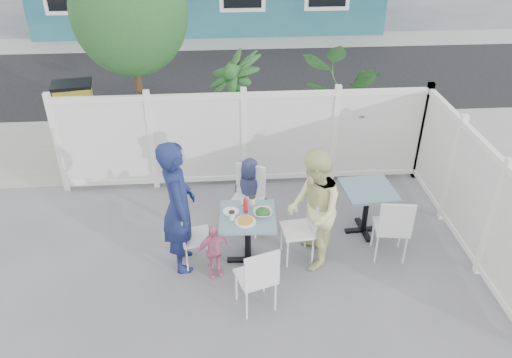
{
  "coord_description": "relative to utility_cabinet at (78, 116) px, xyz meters",
  "views": [
    {
      "loc": [
        -0.22,
        -4.68,
        4.42
      ],
      "look_at": [
        0.18,
        0.82,
        1.03
      ],
      "focal_mm": 35.0,
      "sensor_mm": 36.0,
      "label": 1
    }
  ],
  "objects": [
    {
      "name": "tree",
      "position": [
        1.31,
        -0.7,
        2.0
      ],
      "size": [
        1.8,
        1.62,
        3.59
      ],
      "color": "#382316",
      "rests_on": "ground"
    },
    {
      "name": "ground",
      "position": [
        2.91,
        -4.0,
        -0.59
      ],
      "size": [
        80.0,
        80.0,
        0.0
      ],
      "primitive_type": "plane",
      "color": "slate"
    },
    {
      "name": "potted_shrub_b",
      "position": [
        4.9,
        -1.0,
        0.36
      ],
      "size": [
        2.15,
        2.03,
        1.89
      ],
      "primitive_type": "imported",
      "rotation": [
        0.0,
        0.0,
        3.55
      ],
      "color": "#1B4725",
      "rests_on": "ground"
    },
    {
      "name": "plate_main",
      "position": [
        2.91,
        -3.72,
        0.17
      ],
      "size": [
        0.26,
        0.26,
        0.02
      ],
      "primitive_type": "cylinder",
      "color": "white",
      "rests_on": "main_table"
    },
    {
      "name": "coffee_cup_a",
      "position": [
        2.75,
        -3.65,
        0.21
      ],
      "size": [
        0.07,
        0.07,
        0.11
      ],
      "primitive_type": "cylinder",
      "color": "beige",
      "rests_on": "main_table"
    },
    {
      "name": "man",
      "position": [
        2.09,
        -3.54,
        0.31
      ],
      "size": [
        0.52,
        0.71,
        1.8
      ],
      "primitive_type": "imported",
      "rotation": [
        0.0,
        0.0,
        1.71
      ],
      "color": "navy",
      "rests_on": "ground"
    },
    {
      "name": "plate_side",
      "position": [
        2.74,
        -3.49,
        0.16
      ],
      "size": [
        0.21,
        0.21,
        0.01
      ],
      "primitive_type": "cylinder",
      "color": "white",
      "rests_on": "main_table"
    },
    {
      "name": "potted_shrub_a",
      "position": [
        2.89,
        -0.9,
        0.41
      ],
      "size": [
        1.46,
        1.46,
        2.0
      ],
      "primitive_type": "imported",
      "rotation": [
        0.0,
        0.0,
        5.1
      ],
      "color": "#1B4725",
      "rests_on": "ground"
    },
    {
      "name": "boy",
      "position": [
        3.03,
        -2.66,
        -0.07
      ],
      "size": [
        0.58,
        0.47,
        1.03
      ],
      "primitive_type": "imported",
      "rotation": [
        0.0,
        0.0,
        2.81
      ],
      "color": "navy",
      "rests_on": "ground"
    },
    {
      "name": "salad_bowl",
      "position": [
        3.14,
        -3.57,
        0.19
      ],
      "size": [
        0.24,
        0.24,
        0.06
      ],
      "primitive_type": "imported",
      "color": "white",
      "rests_on": "main_table"
    },
    {
      "name": "fence_right",
      "position": [
        5.91,
        -3.4,
        0.2
      ],
      "size": [
        0.08,
        3.66,
        1.6
      ],
      "rotation": [
        0.0,
        0.0,
        1.57
      ],
      "color": "white",
      "rests_on": "ground"
    },
    {
      "name": "chair_left",
      "position": [
        2.21,
        -3.56,
        -0.08
      ],
      "size": [
        0.45,
        0.46,
        0.87
      ],
      "rotation": [
        0.0,
        0.0,
        -1.37
      ],
      "color": "white",
      "rests_on": "ground"
    },
    {
      "name": "street",
      "position": [
        2.91,
        3.5,
        -0.59
      ],
      "size": [
        24.0,
        5.0,
        0.01
      ],
      "primitive_type": "cube",
      "color": "black",
      "rests_on": "ground"
    },
    {
      "name": "woman",
      "position": [
        3.77,
        -3.63,
        0.23
      ],
      "size": [
        0.63,
        0.8,
        1.64
      ],
      "primitive_type": "imported",
      "rotation": [
        0.0,
        0.0,
        -1.58
      ],
      "color": "#CFDA54",
      "rests_on": "ground"
    },
    {
      "name": "main_table",
      "position": [
        2.95,
        -3.58,
        -0.01
      ],
      "size": [
        0.74,
        0.74,
        0.75
      ],
      "rotation": [
        0.0,
        0.0,
        -0.04
      ],
      "color": "#40617B",
      "rests_on": "ground"
    },
    {
      "name": "chair_spare",
      "position": [
        4.82,
        -3.66,
        -0.04
      ],
      "size": [
        0.48,
        0.47,
        0.95
      ],
      "rotation": [
        0.0,
        0.0,
        -0.14
      ],
      "color": "white",
      "rests_on": "ground"
    },
    {
      "name": "fence_back",
      "position": [
        3.01,
        -1.6,
        0.2
      ],
      "size": [
        5.86,
        0.08,
        1.6
      ],
      "color": "white",
      "rests_on": "ground"
    },
    {
      "name": "pepper_shaker",
      "position": [
        2.92,
        -3.34,
        0.19
      ],
      "size": [
        0.03,
        0.03,
        0.07
      ],
      "primitive_type": "cylinder",
      "color": "black",
      "rests_on": "main_table"
    },
    {
      "name": "chair_back",
      "position": [
        3.0,
        -2.79,
        -0.03
      ],
      "size": [
        0.56,
        0.55,
        0.96
      ],
      "rotation": [
        0.0,
        0.0,
        2.76
      ],
      "color": "white",
      "rests_on": "ground"
    },
    {
      "name": "chair_right",
      "position": [
        3.68,
        -3.52,
        -0.05
      ],
      "size": [
        0.44,
        0.45,
        0.92
      ],
      "rotation": [
        0.0,
        0.0,
        1.67
      ],
      "color": "white",
      "rests_on": "ground"
    },
    {
      "name": "near_sidewalk",
      "position": [
        2.91,
        -0.2,
        -0.58
      ],
      "size": [
        24.0,
        2.6,
        0.01
      ],
      "primitive_type": "cube",
      "color": "gray",
      "rests_on": "ground"
    },
    {
      "name": "toddler",
      "position": [
        2.5,
        -3.8,
        -0.21
      ],
      "size": [
        0.48,
        0.31,
        0.76
      ],
      "primitive_type": "imported",
      "rotation": [
        0.0,
        0.0,
        0.31
      ],
      "color": "pink",
      "rests_on": "ground"
    },
    {
      "name": "salt_shaker",
      "position": [
        2.89,
        -3.33,
        0.19
      ],
      "size": [
        0.03,
        0.03,
        0.07
      ],
      "primitive_type": "cylinder",
      "color": "white",
      "rests_on": "main_table"
    },
    {
      "name": "far_sidewalk",
      "position": [
        2.91,
        6.6,
        -0.58
      ],
      "size": [
        24.0,
        1.6,
        0.01
      ],
      "primitive_type": "cube",
      "color": "gray",
      "rests_on": "ground"
    },
    {
      "name": "chair_near",
      "position": [
        3.02,
        -4.45,
        -0.05
      ],
      "size": [
        0.52,
        0.51,
        0.92
      ],
      "rotation": [
        0.0,
        0.0,
        0.32
      ],
      "color": "white",
      "rests_on": "ground"
    },
    {
      "name": "ketchup_bottle",
      "position": [
        2.93,
        -3.5,
        0.25
      ],
      "size": [
        0.06,
        0.06,
        0.19
      ],
      "primitive_type": "cylinder",
      "color": "red",
      "rests_on": "main_table"
    },
    {
      "name": "coffee_cup_b",
      "position": [
        3.02,
        -3.36,
        0.22
      ],
      "size": [
        0.08,
        0.08,
        0.12
      ],
      "primitive_type": "cylinder",
      "color": "beige",
      "rests_on": "main_table"
    },
    {
      "name": "utility_cabinet",
      "position": [
        0.0,
        0.0,
        0.0
      ],
      "size": [
        0.7,
        0.55,
        1.18
      ],
      "primitive_type": "cube",
      "rotation": [
        0.0,
        0.0,
        0.17
      ],
      "color": "gold",
      "rests_on": "ground"
    },
    {
      "name": "spare_table",
      "position": [
        4.65,
        -3.04,
        -0.03
      ],
      "size": [
        0.74,
        0.74,
        0.73
      ],
      "rotation": [
        0.0,
        0.0,
        0.07
      ],
      "color": "#40617B",
      "rests_on": "ground"
    }
  ]
}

